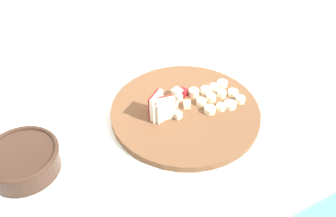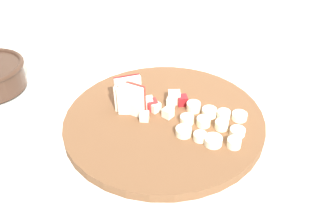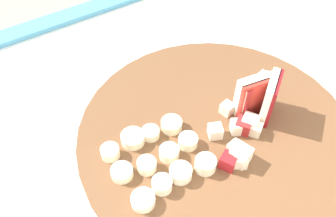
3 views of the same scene
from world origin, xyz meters
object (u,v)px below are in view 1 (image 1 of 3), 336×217
Objects in this scene: apple_dice_pile at (176,101)px; ceramic_bowl at (23,160)px; cutting_board at (185,111)px; apple_wedge_fan at (161,108)px; banana_slice_rows at (216,97)px.

apple_dice_pile is 0.36m from ceramic_bowl.
cutting_board is 0.37m from ceramic_bowl.
apple_wedge_fan is 0.42× the size of ceramic_bowl.
apple_wedge_fan is 0.69× the size of apple_dice_pile.
ceramic_bowl is (-0.31, 0.00, -0.01)m from apple_wedge_fan.
cutting_board is 3.13× the size of banana_slice_rows.
apple_wedge_fan is 0.31m from ceramic_bowl.
apple_dice_pile is 0.80× the size of banana_slice_rows.
apple_wedge_fan is (-0.06, -0.00, 0.04)m from cutting_board.
ceramic_bowl is at bearing 179.89° from cutting_board.
ceramic_bowl is at bearing 179.49° from banana_slice_rows.
ceramic_bowl reaches higher than cutting_board.
ceramic_bowl is (-0.46, 0.00, 0.01)m from banana_slice_rows.
cutting_board is 0.09m from banana_slice_rows.
apple_dice_pile reaches higher than banana_slice_rows.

